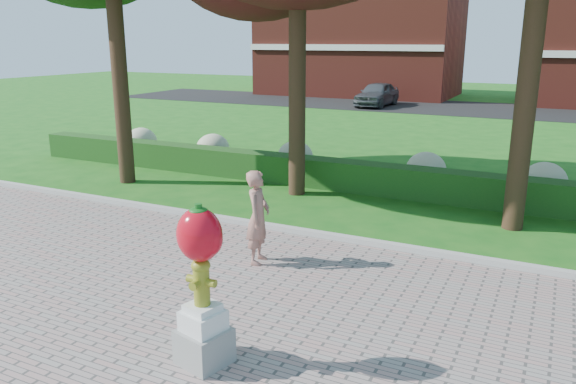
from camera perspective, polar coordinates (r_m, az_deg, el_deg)
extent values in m
plane|color=#175A16|center=(9.29, -3.83, -10.47)|extent=(100.00, 100.00, 0.00)
cube|color=#ADADA5|center=(11.75, 3.48, -4.43)|extent=(40.00, 0.18, 0.15)
cube|color=#123F15|center=(15.28, 9.31, 1.31)|extent=(24.00, 0.70, 0.80)
ellipsoid|color=#B2B389|center=(20.47, -14.68, 4.96)|extent=(1.10, 1.10, 0.99)
ellipsoid|color=#B2B389|center=(18.67, -7.64, 4.37)|extent=(1.10, 1.10, 0.99)
ellipsoid|color=#B2B389|center=(17.21, 0.73, 3.59)|extent=(1.10, 1.10, 0.99)
ellipsoid|color=#B2B389|center=(15.95, 13.83, 2.21)|extent=(1.10, 1.10, 0.99)
ellipsoid|color=#B2B389|center=(15.62, 24.60, 0.98)|extent=(1.10, 1.10, 0.99)
cube|color=black|center=(35.71, 19.35, 7.93)|extent=(50.00, 8.00, 0.02)
cube|color=maroon|center=(43.62, 7.32, 14.43)|extent=(14.00, 8.00, 7.00)
cylinder|color=black|center=(16.62, -16.81, 12.31)|extent=(0.44, 0.44, 6.72)
cylinder|color=black|center=(14.65, 0.94, 11.53)|extent=(0.44, 0.44, 6.16)
cylinder|color=black|center=(12.76, 23.41, 12.29)|extent=(0.44, 0.44, 7.28)
cube|color=gray|center=(7.45, -8.50, -15.20)|extent=(0.69, 0.69, 0.46)
cube|color=silver|center=(7.28, -8.61, -12.76)|extent=(0.56, 0.56, 0.26)
cube|color=silver|center=(7.20, -8.67, -11.53)|extent=(0.45, 0.45, 0.09)
cylinder|color=olive|center=(7.07, -8.77, -9.32)|extent=(0.20, 0.20, 0.52)
ellipsoid|color=olive|center=(6.96, -8.86, -7.39)|extent=(0.24, 0.24, 0.17)
cylinder|color=olive|center=(7.12, -9.77, -8.67)|extent=(0.11, 0.10, 0.10)
cylinder|color=olive|center=(6.97, -7.78, -9.16)|extent=(0.11, 0.10, 0.10)
cylinder|color=olive|center=(6.94, -9.44, -9.32)|extent=(0.11, 0.11, 0.11)
cylinder|color=olive|center=(6.94, -8.88, -6.83)|extent=(0.07, 0.07, 0.05)
ellipsoid|color=red|center=(6.82, -8.99, -4.31)|extent=(0.58, 0.52, 0.67)
ellipsoid|color=red|center=(6.92, -10.11, -4.24)|extent=(0.28, 0.28, 0.43)
ellipsoid|color=red|center=(6.74, -7.82, -4.68)|extent=(0.28, 0.28, 0.43)
cylinder|color=#145917|center=(6.72, -9.11, -1.65)|extent=(0.09, 0.09, 0.11)
ellipsoid|color=#145917|center=(6.73, -9.10, -1.87)|extent=(0.22, 0.22, 0.07)
imported|color=#9F685B|center=(10.21, -3.06, -2.56)|extent=(0.54, 0.70, 1.74)
imported|color=#464A4F|center=(35.72, 9.02, 9.81)|extent=(1.96, 4.44, 1.49)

